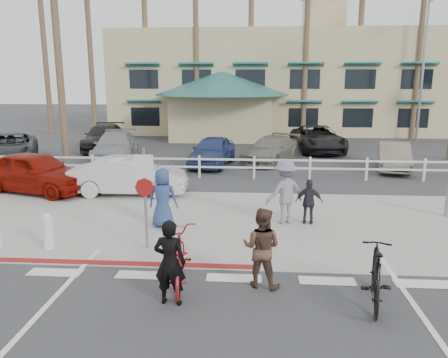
# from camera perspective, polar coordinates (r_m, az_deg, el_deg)

# --- Properties ---
(ground) EXTENTS (140.00, 140.00, 0.00)m
(ground) POSITION_cam_1_polar(r_m,az_deg,el_deg) (9.18, 1.10, -14.50)
(ground) COLOR #333335
(bike_path) EXTENTS (12.00, 16.00, 0.01)m
(bike_path) POSITION_cam_1_polar(r_m,az_deg,el_deg) (7.46, 0.24, -21.50)
(bike_path) COLOR #333335
(bike_path) RESTS_ON ground
(sidewalk_plaza) EXTENTS (22.00, 7.00, 0.01)m
(sidewalk_plaza) POSITION_cam_1_polar(r_m,az_deg,el_deg) (13.34, 2.12, -5.61)
(sidewalk_plaza) COLOR gray
(sidewalk_plaza) RESTS_ON ground
(cross_street) EXTENTS (40.00, 5.00, 0.01)m
(cross_street) POSITION_cam_1_polar(r_m,az_deg,el_deg) (17.18, 2.58, -1.42)
(cross_street) COLOR #333335
(cross_street) RESTS_ON ground
(parking_lot) EXTENTS (50.00, 16.00, 0.01)m
(parking_lot) POSITION_cam_1_polar(r_m,az_deg,el_deg) (26.49, 3.14, 3.60)
(parking_lot) COLOR #333335
(parking_lot) RESTS_ON ground
(curb_red) EXTENTS (7.00, 0.25, 0.02)m
(curb_red) POSITION_cam_1_polar(r_m,az_deg,el_deg) (10.80, -14.93, -10.55)
(curb_red) COLOR maroon
(curb_red) RESTS_ON ground
(rail_fence) EXTENTS (29.40, 0.16, 1.00)m
(rail_fence) POSITION_cam_1_polar(r_m,az_deg,el_deg) (19.02, 4.27, 1.48)
(rail_fence) COLOR silver
(rail_fence) RESTS_ON ground
(building) EXTENTS (28.00, 16.00, 11.30)m
(building) POSITION_cam_1_polar(r_m,az_deg,el_deg) (39.21, 6.61, 14.78)
(building) COLOR #CCBD8B
(building) RESTS_ON ground
(sign_post) EXTENTS (0.50, 0.10, 2.90)m
(sign_post) POSITION_cam_1_polar(r_m,az_deg,el_deg) (11.05, -10.26, -1.89)
(sign_post) COLOR gray
(sign_post) RESTS_ON ground
(bollard_0) EXTENTS (0.26, 0.26, 0.95)m
(bollard_0) POSITION_cam_1_polar(r_m,az_deg,el_deg) (12.01, -22.02, -6.31)
(bollard_0) COLOR silver
(bollard_0) RESTS_ON ground
(streetlight_1) EXTENTS (0.60, 2.00, 9.50)m
(streetlight_1) POSITION_cam_1_polar(r_m,az_deg,el_deg) (34.19, 24.51, 12.55)
(streetlight_1) COLOR gray
(streetlight_1) RESTS_ON ground
(palm_0) EXTENTS (4.00, 4.00, 15.00)m
(palm_0) POSITION_cam_1_polar(r_m,az_deg,el_deg) (38.04, -22.52, 16.79)
(palm_0) COLOR #254F1E
(palm_0) RESTS_ON ground
(palm_1) EXTENTS (4.00, 4.00, 13.00)m
(palm_1) POSITION_cam_1_polar(r_m,az_deg,el_deg) (35.48, -17.09, 15.92)
(palm_1) COLOR #254F1E
(palm_1) RESTS_ON ground
(palm_2) EXTENTS (4.00, 4.00, 16.00)m
(palm_2) POSITION_cam_1_polar(r_m,az_deg,el_deg) (35.38, -10.25, 18.71)
(palm_2) COLOR #254F1E
(palm_2) RESTS_ON ground
(palm_3) EXTENTS (4.00, 4.00, 14.00)m
(palm_3) POSITION_cam_1_polar(r_m,az_deg,el_deg) (33.56, -3.67, 17.50)
(palm_3) COLOR #254F1E
(palm_3) RESTS_ON ground
(palm_4) EXTENTS (4.00, 4.00, 15.00)m
(palm_4) POSITION_cam_1_polar(r_m,az_deg,el_deg) (34.32, 3.54, 18.23)
(palm_4) COLOR #254F1E
(palm_4) RESTS_ON ground
(palm_5) EXTENTS (4.00, 4.00, 13.00)m
(palm_5) POSITION_cam_1_polar(r_m,az_deg,el_deg) (33.43, 10.67, 16.47)
(palm_5) COLOR #254F1E
(palm_5) RESTS_ON ground
(palm_6) EXTENTS (4.00, 4.00, 17.00)m
(palm_6) POSITION_cam_1_polar(r_m,az_deg,el_deg) (35.25, 17.47, 19.19)
(palm_6) COLOR #254F1E
(palm_6) RESTS_ON ground
(palm_7) EXTENTS (4.00, 4.00, 14.00)m
(palm_7) POSITION_cam_1_polar(r_m,az_deg,el_deg) (35.23, 24.28, 16.22)
(palm_7) COLOR #254F1E
(palm_7) RESTS_ON ground
(palm_10) EXTENTS (4.00, 4.00, 12.00)m
(palm_10) POSITION_cam_1_polar(r_m,az_deg,el_deg) (25.45, -20.93, 15.99)
(palm_10) COLOR #254F1E
(palm_10) RESTS_ON ground
(bike_red) EXTENTS (1.07, 2.27, 1.15)m
(bike_red) POSITION_cam_1_polar(r_m,az_deg,el_deg) (9.33, -6.04, -10.23)
(bike_red) COLOR maroon
(bike_red) RESTS_ON ground
(rider_red) EXTENTS (0.65, 0.46, 1.69)m
(rider_red) POSITION_cam_1_polar(r_m,az_deg,el_deg) (8.45, -7.08, -10.78)
(rider_red) COLOR black
(rider_red) RESTS_ON ground
(bike_black) EXTENTS (0.96, 2.02, 1.17)m
(bike_black) POSITION_cam_1_polar(r_m,az_deg,el_deg) (8.97, 19.25, -11.81)
(bike_black) COLOR black
(bike_black) RESTS_ON ground
(rider_black) EXTENTS (0.97, 0.85, 1.70)m
(rider_black) POSITION_cam_1_polar(r_m,az_deg,el_deg) (9.11, 4.93, -8.92)
(rider_black) COLOR #4E3628
(rider_black) RESTS_ON ground
(pedestrian_a) EXTENTS (1.44, 1.24, 1.94)m
(pedestrian_a) POSITION_cam_1_polar(r_m,az_deg,el_deg) (13.09, 7.96, -1.68)
(pedestrian_a) COLOR gray
(pedestrian_a) RESTS_ON ground
(pedestrian_child) EXTENTS (0.84, 0.42, 1.37)m
(pedestrian_child) POSITION_cam_1_polar(r_m,az_deg,el_deg) (13.19, 11.06, -2.96)
(pedestrian_child) COLOR #27282E
(pedestrian_child) RESTS_ON ground
(pedestrian_b) EXTENTS (0.89, 0.61, 1.75)m
(pedestrian_b) POSITION_cam_1_polar(r_m,az_deg,el_deg) (12.77, -8.00, -2.48)
(pedestrian_b) COLOR navy
(pedestrian_b) RESTS_ON ground
(car_white_sedan) EXTENTS (4.36, 1.70, 1.41)m
(car_white_sedan) POSITION_cam_1_polar(r_m,az_deg,el_deg) (16.73, -12.30, 0.39)
(car_white_sedan) COLOR beige
(car_white_sedan) RESTS_ON ground
(car_red_compact) EXTENTS (4.94, 3.14, 1.57)m
(car_red_compact) POSITION_cam_1_polar(r_m,az_deg,el_deg) (18.17, -23.38, 0.83)
(car_red_compact) COLOR maroon
(car_red_compact) RESTS_ON ground
(lot_car_0) EXTENTS (4.32, 5.79, 1.46)m
(lot_car_0) POSITION_cam_1_polar(r_m,az_deg,el_deg) (25.90, -26.10, 3.74)
(lot_car_0) COLOR #262A2D
(lot_car_0) RESTS_ON ground
(lot_car_1) EXTENTS (2.88, 5.37, 1.48)m
(lot_car_1) POSITION_cam_1_polar(r_m,az_deg,el_deg) (24.19, -14.00, 4.13)
(lot_car_1) COLOR gray
(lot_car_1) RESTS_ON ground
(lot_car_2) EXTENTS (2.37, 4.53, 1.47)m
(lot_car_2) POSITION_cam_1_polar(r_m,az_deg,el_deg) (21.99, -1.53, 3.67)
(lot_car_2) COLOR navy
(lot_car_2) RESTS_ON ground
(lot_car_3) EXTENTS (2.26, 4.19, 1.31)m
(lot_car_3) POSITION_cam_1_polar(r_m,az_deg,el_deg) (22.43, 21.30, 2.77)
(lot_car_3) COLOR gray
(lot_car_3) RESTS_ON ground
(lot_car_4) EXTENTS (2.96, 5.55, 1.53)m
(lot_car_4) POSITION_cam_1_polar(r_m,az_deg,el_deg) (28.17, -15.36, 5.28)
(lot_car_4) COLOR black
(lot_car_4) RESTS_ON ground
(lot_car_5) EXTENTS (3.14, 5.78, 1.54)m
(lot_car_5) POSITION_cam_1_polar(r_m,az_deg,el_deg) (27.10, 12.13, 5.18)
(lot_car_5) COLOR black
(lot_car_5) RESTS_ON ground
(lot_car_6) EXTENTS (3.64, 5.00, 1.35)m
(lot_car_6) POSITION_cam_1_polar(r_m,az_deg,el_deg) (22.97, 6.14, 3.83)
(lot_car_6) COLOR slate
(lot_car_6) RESTS_ON ground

